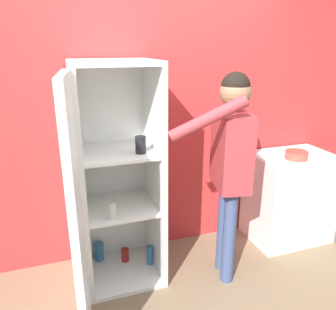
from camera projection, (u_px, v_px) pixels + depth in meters
wall_back at (146, 122)px, 2.96m from camera, size 7.00×0.06×2.55m
refrigerator at (110, 184)px, 2.55m from camera, size 0.74×1.26×1.84m
person at (230, 153)px, 2.57m from camera, size 0.73×0.54×1.75m
counter at (289, 197)px, 3.36m from camera, size 0.79×0.56×0.91m
bowl at (296, 155)px, 3.09m from camera, size 0.21×0.21×0.08m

